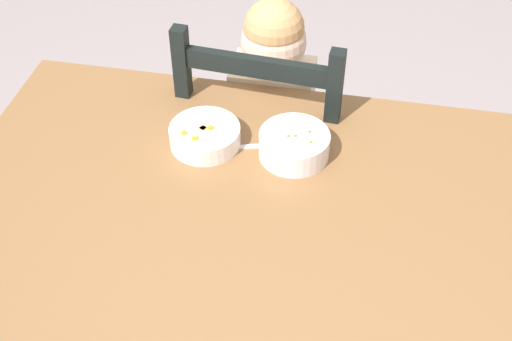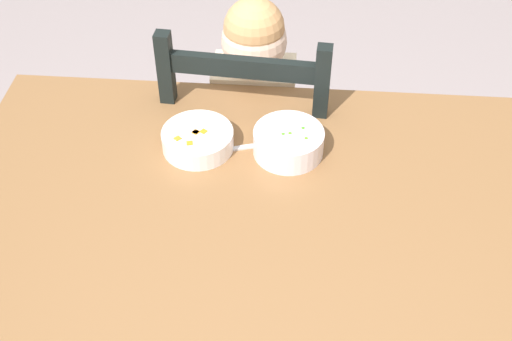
% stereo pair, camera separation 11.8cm
% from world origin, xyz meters
% --- Properties ---
extents(dining_table, '(1.40, 0.84, 0.73)m').
position_xyz_m(dining_table, '(0.00, 0.00, 0.63)').
color(dining_table, brown).
rests_on(dining_table, ground).
extents(dining_chair, '(0.45, 0.45, 0.92)m').
position_xyz_m(dining_chair, '(-0.08, 0.47, 0.44)').
color(dining_chair, black).
rests_on(dining_chair, ground).
extents(child_figure, '(0.32, 0.31, 0.93)m').
position_xyz_m(child_figure, '(-0.08, 0.47, 0.61)').
color(child_figure, beige).
rests_on(child_figure, ground).
extents(bowl_of_peas, '(0.16, 0.16, 0.06)m').
position_xyz_m(bowl_of_peas, '(0.03, 0.17, 0.76)').
color(bowl_of_peas, white).
rests_on(bowl_of_peas, dining_table).
extents(bowl_of_carrots, '(0.16, 0.16, 0.05)m').
position_xyz_m(bowl_of_carrots, '(-0.18, 0.17, 0.75)').
color(bowl_of_carrots, white).
rests_on(bowl_of_carrots, dining_table).
extents(spoon, '(0.14, 0.06, 0.01)m').
position_xyz_m(spoon, '(-0.12, 0.17, 0.73)').
color(spoon, silver).
rests_on(spoon, dining_table).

